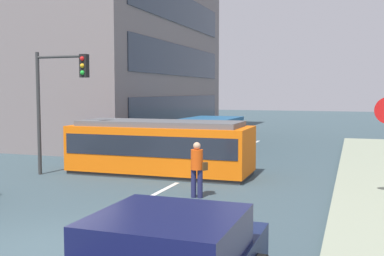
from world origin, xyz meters
name	(u,v)px	position (x,y,z in m)	size (l,w,h in m)	color
ground_plane	(202,170)	(0.00, 10.00, 0.00)	(120.00, 120.00, 0.00)	#384B53
lane_stripe_1	(100,223)	(0.00, 2.00, 0.01)	(0.16, 2.40, 0.01)	silver
lane_stripe_2	(164,190)	(0.00, 6.00, 0.01)	(0.16, 2.40, 0.01)	silver
lane_stripe_3	(231,155)	(0.00, 14.65, 0.01)	(0.16, 2.40, 0.01)	silver
lane_stripe_4	(255,143)	(0.00, 20.65, 0.01)	(0.16, 2.40, 0.01)	silver
streetcar_tram	(160,146)	(-1.26, 8.65, 1.06)	(6.97, 2.64, 2.05)	orange
city_bus	(207,134)	(-1.25, 14.68, 1.03)	(2.62, 5.23, 1.80)	#20537F
pedestrian_crossing	(197,166)	(1.36, 5.29, 0.94)	(0.49, 0.36, 1.67)	#1F2149
parked_sedan_mid	(118,143)	(-5.20, 12.61, 0.62)	(2.10, 4.30, 1.19)	#1E339A
parked_sedan_far	(170,133)	(-4.97, 18.90, 0.63)	(2.09, 4.50, 1.19)	#B4B2D2
parked_sedan_furthest	(202,125)	(-5.15, 25.88, 0.62)	(2.07, 4.29, 1.19)	black
traffic_light_mast	(58,90)	(-4.68, 7.03, 3.24)	(2.24, 0.33, 4.64)	#333333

